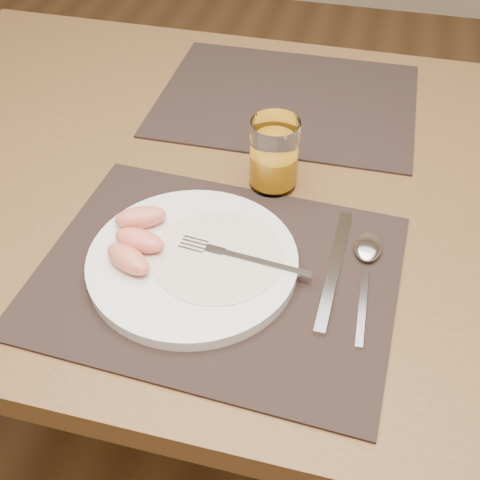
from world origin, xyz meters
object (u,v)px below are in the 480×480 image
(placemat_far, at_px, (287,100))
(spoon, at_px, (367,255))
(table, at_px, (257,214))
(placemat_near, at_px, (217,273))
(knife, at_px, (332,278))
(plate, at_px, (193,261))
(fork, at_px, (232,255))
(juice_glass, at_px, (274,157))

(placemat_far, distance_m, spoon, 0.41)
(table, xyz_separation_m, placemat_near, (-0.00, -0.22, 0.09))
(table, bearing_deg, knife, -54.47)
(placemat_near, xyz_separation_m, spoon, (0.18, 0.07, 0.01))
(placemat_near, bearing_deg, plate, 173.60)
(fork, height_order, spoon, fork)
(table, xyz_separation_m, fork, (0.01, -0.20, 0.11))
(placemat_near, height_order, juice_glass, juice_glass)
(fork, bearing_deg, plate, -164.19)
(juice_glass, bearing_deg, placemat_near, -98.75)
(placemat_near, xyz_separation_m, juice_glass, (0.03, 0.20, 0.05))
(spoon, relative_size, juice_glass, 1.80)
(table, distance_m, spoon, 0.25)
(fork, distance_m, knife, 0.13)
(placemat_far, relative_size, knife, 2.04)
(placemat_near, distance_m, spoon, 0.20)
(plate, xyz_separation_m, knife, (0.18, 0.02, -0.01))
(knife, distance_m, spoon, 0.06)
(knife, bearing_deg, plate, -173.65)
(placemat_near, distance_m, juice_glass, 0.20)
(plate, distance_m, juice_glass, 0.21)
(placemat_near, distance_m, plate, 0.04)
(placemat_near, distance_m, fork, 0.03)
(plate, bearing_deg, placemat_near, -6.40)
(table, xyz_separation_m, knife, (0.14, -0.20, 0.09))
(table, relative_size, plate, 5.19)
(placemat_near, height_order, placemat_far, same)
(spoon, bearing_deg, placemat_far, 115.80)
(placemat_far, xyz_separation_m, spoon, (0.18, -0.37, 0.01))
(placemat_far, xyz_separation_m, fork, (0.01, -0.42, 0.02))
(placemat_near, bearing_deg, juice_glass, 81.25)
(fork, height_order, juice_glass, juice_glass)
(knife, bearing_deg, placemat_near, -170.69)
(placemat_far, relative_size, plate, 1.67)
(plate, bearing_deg, placemat_far, 85.01)
(table, xyz_separation_m, plate, (-0.04, -0.22, 0.10))
(placemat_near, height_order, plate, plate)
(knife, relative_size, spoon, 1.15)
(placemat_near, xyz_separation_m, knife, (0.14, 0.02, 0.00))
(juice_glass, bearing_deg, knife, -56.93)
(spoon, bearing_deg, plate, -162.24)
(placemat_near, relative_size, juice_glass, 4.23)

